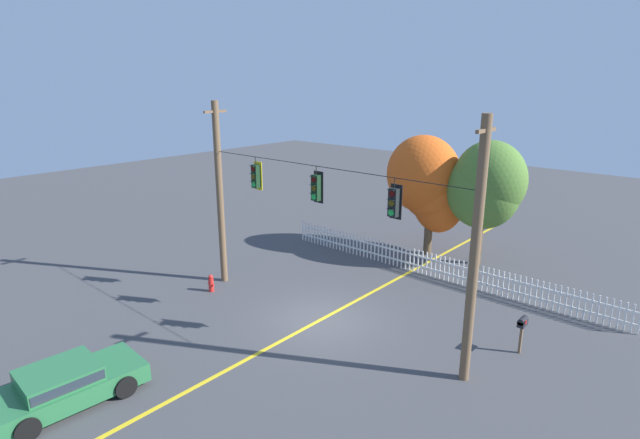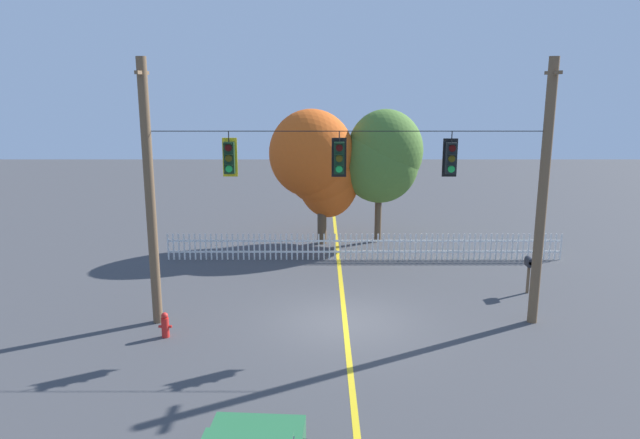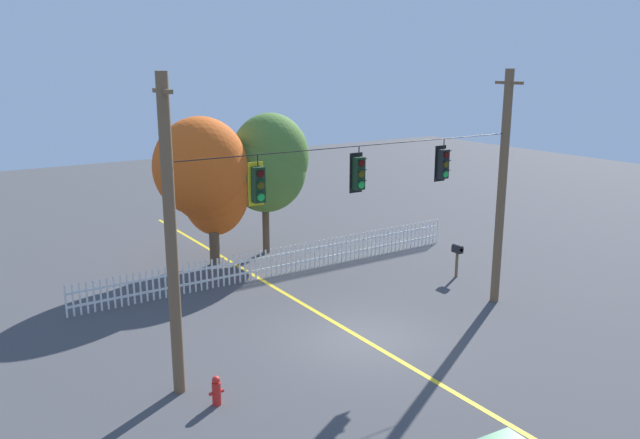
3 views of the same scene
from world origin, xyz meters
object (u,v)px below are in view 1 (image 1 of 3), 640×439
Objects in this scene: traffic_signal_eastbound_side at (256,176)px; fire_hydrant at (211,283)px; autumn_maple_mid at (486,186)px; roadside_mailbox at (522,324)px; parked_car at (64,384)px; traffic_signal_northbound_primary at (394,202)px; traffic_signal_westbound_side at (316,188)px; autumn_maple_near_fence at (430,184)px.

fire_hydrant is at bearing -148.76° from traffic_signal_eastbound_side.
autumn_maple_mid is (5.47, 9.47, -1.13)m from traffic_signal_eastbound_side.
parked_car is at bearing -127.90° from roadside_mailbox.
fire_hydrant is at bearing -124.67° from autumn_maple_mid.
traffic_signal_northbound_primary reaches higher than fire_hydrant.
traffic_signal_northbound_primary is at bearing -143.59° from roadside_mailbox.
traffic_signal_eastbound_side is 11.05m from roadside_mailbox.
roadside_mailbox is at bearing 20.93° from traffic_signal_westbound_side.
parked_car reaches higher than fire_hydrant.
autumn_maple_near_fence is 11.85m from fire_hydrant.
autumn_maple_near_fence reaches higher than parked_car.
traffic_signal_northbound_primary is 10.92m from parked_car.
fire_hydrant is (-5.06, -1.13, -4.73)m from traffic_signal_westbound_side.
traffic_signal_westbound_side is at bearing 77.53° from parked_car.
autumn_maple_mid is 8.72m from roadside_mailbox.
traffic_signal_northbound_primary is (6.45, -0.00, -0.01)m from traffic_signal_eastbound_side.
autumn_maple_near_fence is 4.70× the size of roadside_mailbox.
parked_car is (1.31, -8.52, -4.50)m from traffic_signal_eastbound_side.
autumn_maple_mid reaches higher than traffic_signal_eastbound_side.
traffic_signal_westbound_side reaches higher than roadside_mailbox.
parked_car is at bearing -66.76° from fire_hydrant.
roadside_mailbox is (8.64, 11.11, 0.46)m from parked_car.
traffic_signal_westbound_side is 0.22× the size of autumn_maple_near_fence.
traffic_signal_eastbound_side is 0.32× the size of parked_car.
autumn_maple_mid is at bearing 123.09° from roadside_mailbox.
parked_car is (-5.14, -8.52, -4.49)m from traffic_signal_northbound_primary.
autumn_maple_mid reaches higher than traffic_signal_northbound_primary.
roadside_mailbox reaches higher than parked_car.
traffic_signal_eastbound_side reaches higher than roadside_mailbox.
traffic_signal_eastbound_side is 10.99m from autumn_maple_mid.
parked_car is at bearing -102.47° from traffic_signal_westbound_side.
traffic_signal_northbound_primary is 0.32× the size of parked_car.
autumn_maple_near_fence is at bearing 66.99° from fire_hydrant.
traffic_signal_eastbound_side is 9.80m from autumn_maple_near_fence.
traffic_signal_eastbound_side reaches higher than fire_hydrant.
autumn_maple_near_fence is 1.45× the size of parked_car.
traffic_signal_westbound_side reaches higher than fire_hydrant.
traffic_signal_westbound_side and traffic_signal_northbound_primary have the same top height.
autumn_maple_mid is 8.08× the size of fire_hydrant.
fire_hydrant is 0.58× the size of roadside_mailbox.
autumn_maple_mid is 13.38m from fire_hydrant.
roadside_mailbox is (11.82, 3.72, 0.69)m from fire_hydrant.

